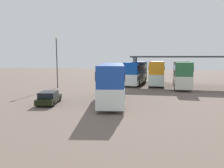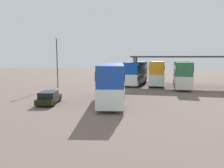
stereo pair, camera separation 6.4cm
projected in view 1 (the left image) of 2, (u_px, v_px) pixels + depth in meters
The scene contains 8 objects.
ground_plane at pixel (103, 110), 20.13m from camera, with size 140.00×140.00×0.00m, color #6E5D52.
double_decker_main at pixel (112, 81), 23.85m from camera, with size 5.40×11.61×4.21m.
parked_hatchback at pixel (49, 98), 22.88m from camera, with size 2.82×4.36×1.35m.
double_decker_near_canopy at pixel (136, 72), 39.53m from camera, with size 2.68×10.74×4.12m.
double_decker_mid_row at pixel (157, 72), 39.42m from camera, with size 3.27×11.44×4.16m.
double_decker_far_right at pixel (182, 73), 35.63m from camera, with size 2.97×11.59×4.24m.
depot_canopy at pixel (189, 58), 36.08m from camera, with size 19.63×7.38×5.16m.
lamppost_tall at pixel (57, 56), 34.55m from camera, with size 0.44×0.44×8.22m.
Camera 1 is at (6.54, -18.58, 4.93)m, focal length 34.52 mm.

